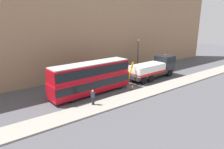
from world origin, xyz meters
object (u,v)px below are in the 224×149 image
at_px(pedestrian_onlooker, 93,98).
at_px(traffic_cone_near_bus, 132,87).
at_px(recovery_tow_truck, 154,67).
at_px(double_decker_bus, 91,77).
at_px(street_lamp, 138,52).

height_order(pedestrian_onlooker, traffic_cone_near_bus, pedestrian_onlooker).
distance_m(recovery_tow_truck, pedestrian_onlooker, 14.28).
xyz_separation_m(pedestrian_onlooker, traffic_cone_near_bus, (7.15, 1.38, -0.64)).
xyz_separation_m(double_decker_bus, pedestrian_onlooker, (-1.88, -3.42, -1.25)).
relative_size(recovery_tow_truck, traffic_cone_near_bus, 14.17).
distance_m(double_decker_bus, street_lamp, 14.53).
relative_size(pedestrian_onlooker, street_lamp, 0.29).
bearing_deg(pedestrian_onlooker, traffic_cone_near_bus, -11.95).
bearing_deg(traffic_cone_near_bus, street_lamp, 42.56).
bearing_deg(traffic_cone_near_bus, double_decker_bus, 158.82).
bearing_deg(recovery_tow_truck, pedestrian_onlooker, -169.25).
relative_size(double_decker_bus, pedestrian_onlooker, 6.52).
height_order(double_decker_bus, traffic_cone_near_bus, double_decker_bus).
height_order(recovery_tow_truck, traffic_cone_near_bus, recovery_tow_truck).
xyz_separation_m(pedestrian_onlooker, street_lamp, (15.30, 8.86, 2.49)).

